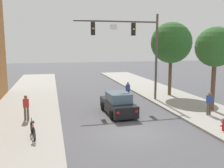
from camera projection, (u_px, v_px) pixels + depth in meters
The scene contains 11 objects.
ground_plane at pixel (132, 131), 14.55m from camera, with size 120.00×120.00×0.00m, color #4C4C51.
sidewalk_left at pixel (14, 140), 13.02m from camera, with size 5.00×60.00×0.15m, color #99968E.
traffic_signal_mast at pixel (134, 41), 21.29m from camera, with size 7.35×0.38×7.50m.
car_lead_black at pixel (118, 104), 18.15m from camera, with size 1.95×4.29×1.60m.
pedestrian_sidewalk_left_walker at pixel (26, 106), 16.13m from camera, with size 0.36×0.22×1.64m.
pedestrian_crossing_road at pixel (128, 90), 22.93m from camera, with size 0.36×0.22×1.64m.
pedestrian_sidewalk_right_walker at pixel (209, 102), 17.30m from camera, with size 0.36×0.22×1.64m.
bicycle_leaning at pixel (33, 131), 13.08m from camera, with size 0.40×1.75×0.98m.
fire_hydrant at pixel (224, 125), 14.15m from camera, with size 0.48×0.24×0.72m.
street_tree_nearest at pixel (215, 47), 18.04m from camera, with size 2.91×2.91×6.17m.
street_tree_second at pixel (171, 43), 23.74m from camera, with size 3.91×3.91×7.02m.
Camera 1 is at (-4.47, -13.27, 4.98)m, focal length 39.90 mm.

